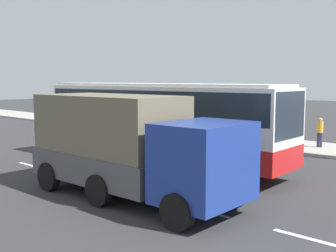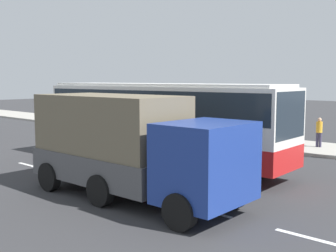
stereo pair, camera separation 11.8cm
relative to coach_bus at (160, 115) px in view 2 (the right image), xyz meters
name	(u,v)px [view 2 (the right image)]	position (x,y,z in m)	size (l,w,h in m)	color
ground_plane	(133,165)	(-1.00, -0.67, -2.20)	(120.00, 120.00, 0.00)	#333335
sidewalk_curb	(244,140)	(-1.00, 8.52, -2.13)	(80.00, 4.00, 0.15)	#A8A399
lane_centreline	(41,168)	(-3.37, -3.76, -2.20)	(34.69, 0.16, 0.01)	white
coach_bus	(160,115)	(0.00, 0.00, 0.00)	(11.88, 3.00, 3.56)	red
cargo_truck	(129,144)	(2.68, -4.29, -0.48)	(7.51, 2.72, 3.23)	navy
pedestrian_near_curb	(319,130)	(3.50, 8.66, -1.16)	(0.32, 0.32, 1.56)	#38334C
pedestrian_at_crossing	(220,123)	(-2.78, 8.54, -1.17)	(0.32, 0.32, 1.55)	#38334C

